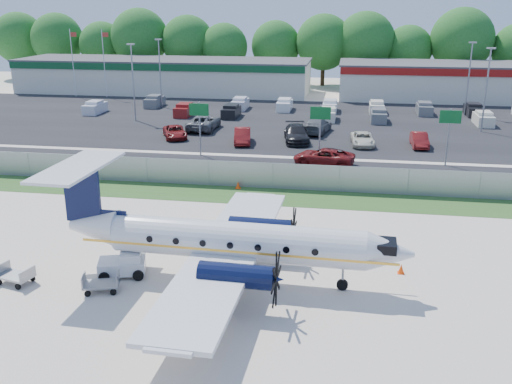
% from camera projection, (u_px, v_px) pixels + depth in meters
% --- Properties ---
extents(ground, '(170.00, 170.00, 0.00)m').
position_uv_depth(ground, '(238.00, 267.00, 30.38)').
color(ground, beige).
rests_on(ground, ground).
extents(grass_verge, '(170.00, 4.00, 0.02)m').
position_uv_depth(grass_verge, '(269.00, 197.00, 41.63)').
color(grass_verge, '#2D561E').
rests_on(grass_verge, ground).
extents(access_road, '(170.00, 8.00, 0.02)m').
position_uv_depth(access_road, '(281.00, 170.00, 48.20)').
color(access_road, black).
rests_on(access_road, ground).
extents(parking_lot, '(170.00, 32.00, 0.02)m').
position_uv_depth(parking_lot, '(302.00, 123.00, 67.89)').
color(parking_lot, black).
rests_on(parking_lot, ground).
extents(perimeter_fence, '(120.00, 0.06, 1.99)m').
position_uv_depth(perimeter_fence, '(273.00, 176.00, 43.20)').
color(perimeter_fence, gray).
rests_on(perimeter_fence, ground).
extents(building_west, '(46.40, 12.40, 5.24)m').
position_uv_depth(building_west, '(165.00, 75.00, 91.35)').
color(building_west, silver).
rests_on(building_west, ground).
extents(building_east, '(44.40, 12.40, 5.24)m').
position_uv_depth(building_east, '(492.00, 82.00, 83.72)').
color(building_east, silver).
rests_on(building_east, ground).
extents(sign_left, '(1.80, 0.26, 5.00)m').
position_uv_depth(sign_left, '(199.00, 117.00, 51.96)').
color(sign_left, gray).
rests_on(sign_left, ground).
extents(sign_mid, '(1.80, 0.26, 5.00)m').
position_uv_depth(sign_mid, '(320.00, 121.00, 50.28)').
color(sign_mid, gray).
rests_on(sign_mid, ground).
extents(sign_right, '(1.80, 0.26, 5.00)m').
position_uv_depth(sign_right, '(450.00, 125.00, 48.60)').
color(sign_right, gray).
rests_on(sign_right, ground).
extents(flagpole_west, '(1.06, 0.12, 10.00)m').
position_uv_depth(flagpole_west, '(73.00, 59.00, 85.69)').
color(flagpole_west, silver).
rests_on(flagpole_west, ground).
extents(flagpole_east, '(1.06, 0.12, 10.00)m').
position_uv_depth(flagpole_east, '(104.00, 59.00, 84.93)').
color(flagpole_east, silver).
rests_on(flagpole_east, ground).
extents(light_pole_nw, '(0.90, 0.35, 9.09)m').
position_uv_depth(light_pole_nw, '(133.00, 77.00, 67.44)').
color(light_pole_nw, gray).
rests_on(light_pole_nw, ground).
extents(light_pole_ne, '(0.90, 0.35, 9.09)m').
position_uv_depth(light_pole_ne, '(487.00, 84.00, 61.33)').
color(light_pole_ne, gray).
rests_on(light_pole_ne, ground).
extents(light_pole_sw, '(0.90, 0.35, 9.09)m').
position_uv_depth(light_pole_sw, '(160.00, 68.00, 76.82)').
color(light_pole_sw, gray).
rests_on(light_pole_sw, ground).
extents(light_pole_se, '(0.90, 0.35, 9.09)m').
position_uv_depth(light_pole_se, '(469.00, 74.00, 70.71)').
color(light_pole_se, gray).
rests_on(light_pole_se, ground).
extents(tree_line, '(112.00, 6.00, 14.00)m').
position_uv_depth(tree_line, '(318.00, 85.00, 99.78)').
color(tree_line, '#1D5D1B').
rests_on(tree_line, ground).
extents(aircraft, '(18.09, 17.86, 5.62)m').
position_uv_depth(aircraft, '(230.00, 240.00, 28.34)').
color(aircraft, silver).
rests_on(aircraft, ground).
extents(pushback_tug, '(2.66, 2.26, 1.27)m').
position_uv_depth(pushback_tug, '(124.00, 264.00, 29.37)').
color(pushback_tug, silver).
rests_on(pushback_tug, ground).
extents(baggage_cart_near, '(1.97, 1.45, 0.93)m').
position_uv_depth(baggage_cart_near, '(15.00, 275.00, 28.54)').
color(baggage_cart_near, gray).
rests_on(baggage_cart_near, ground).
extents(baggage_cart_far, '(1.94, 1.47, 0.90)m').
position_uv_depth(baggage_cart_far, '(101.00, 283.00, 27.73)').
color(baggage_cart_far, gray).
rests_on(baggage_cart_far, ground).
extents(cone_nose, '(0.36, 0.36, 0.51)m').
position_uv_depth(cone_nose, '(401.00, 269.00, 29.66)').
color(cone_nose, '#FB4407').
rests_on(cone_nose, ground).
extents(cone_starboard_wing, '(0.39, 0.39, 0.56)m').
position_uv_depth(cone_starboard_wing, '(238.00, 185.00, 43.39)').
color(cone_starboard_wing, '#FB4407').
rests_on(cone_starboard_wing, ground).
extents(road_car_west, '(4.41, 2.63, 1.40)m').
position_uv_depth(road_car_west, '(100.00, 166.00, 49.60)').
color(road_car_west, '#595B5E').
rests_on(road_car_west, ground).
extents(road_car_mid, '(5.71, 3.43, 1.48)m').
position_uv_depth(road_car_mid, '(323.00, 165.00, 49.86)').
color(road_car_mid, maroon).
rests_on(road_car_mid, ground).
extents(parked_car_a, '(3.85, 5.14, 1.30)m').
position_uv_depth(parked_car_a, '(175.00, 138.00, 60.01)').
color(parked_car_a, maroon).
rests_on(parked_car_a, ground).
extents(parked_car_b, '(2.38, 4.83, 1.52)m').
position_uv_depth(parked_car_b, '(242.00, 143.00, 57.78)').
color(parked_car_b, maroon).
rests_on(parked_car_b, ground).
extents(parked_car_c, '(3.26, 6.12, 1.69)m').
position_uv_depth(parked_car_c, '(296.00, 142.00, 58.38)').
color(parked_car_c, black).
rests_on(parked_car_c, ground).
extents(parked_car_d, '(2.51, 4.82, 1.30)m').
position_uv_depth(parked_car_d, '(362.00, 145.00, 56.87)').
color(parked_car_d, beige).
rests_on(parked_car_d, ground).
extents(parked_car_e, '(1.56, 4.30, 1.41)m').
position_uv_depth(parked_car_e, '(419.00, 147.00, 56.25)').
color(parked_car_e, maroon).
rests_on(parked_car_e, ground).
extents(parked_car_f, '(2.91, 6.22, 1.72)m').
position_uv_depth(parked_car_f, '(204.00, 130.00, 64.05)').
color(parked_car_f, '#595B5E').
rests_on(parked_car_f, ground).
extents(parked_car_g, '(3.30, 6.01, 1.65)m').
position_uv_depth(parked_car_g, '(317.00, 133.00, 62.42)').
color(parked_car_g, '#595B5E').
rests_on(parked_car_g, ground).
extents(far_parking_rows, '(56.00, 10.00, 1.60)m').
position_uv_depth(far_parking_rows, '(305.00, 115.00, 72.58)').
color(far_parking_rows, gray).
rests_on(far_parking_rows, ground).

